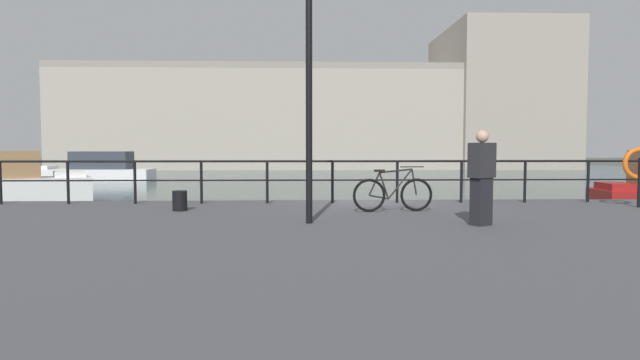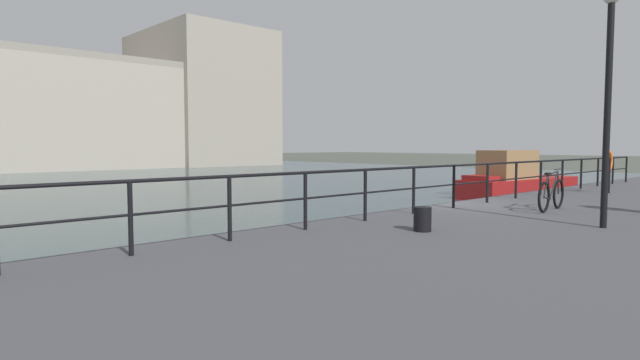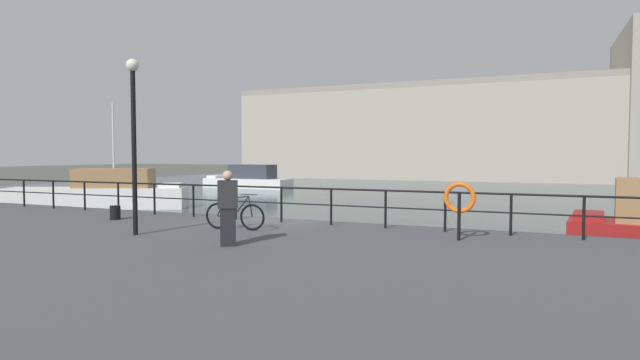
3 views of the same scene
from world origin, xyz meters
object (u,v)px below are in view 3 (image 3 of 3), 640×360
harbor_building (525,128)px  life_ring_stand (460,200)px  moored_red_daysailer (102,193)px  parked_bicycle (235,215)px  quay_lamp_post (134,122)px  standing_person (228,207)px  moored_green_narrowboat (249,179)px  mooring_bollard (115,213)px

harbor_building → life_ring_stand: size_ratio=41.90×
moored_red_daysailer → life_ring_stand: size_ratio=6.91×
harbor_building → parked_bicycle: size_ratio=33.12×
quay_lamp_post → standing_person: (3.06, -0.38, -2.00)m
quay_lamp_post → standing_person: 3.67m
quay_lamp_post → standing_person: size_ratio=2.63×
moored_red_daysailer → life_ring_stand: 22.76m
harbor_building → parked_bicycle: harbor_building is taller
parked_bicycle → standing_person: bearing=-66.0°
life_ring_stand → moored_green_narrowboat: bearing=129.5°
life_ring_stand → standing_person: bearing=-148.7°
moored_green_narrowboat → harbor_building: bearing=-129.0°
harbor_building → standing_person: 57.60m
moored_red_daysailer → standing_person: moored_red_daysailer is taller
harbor_building → standing_person: bearing=-94.8°
moored_green_narrowboat → life_ring_stand: (22.61, -27.39, 1.14)m
parked_bicycle → quay_lamp_post: bearing=-142.0°
mooring_bollard → moored_green_narrowboat: bearing=113.6°
moored_green_narrowboat → life_ring_stand: bearing=130.7°
life_ring_stand → standing_person: standing_person is taller
standing_person → moored_green_narrowboat: bearing=-1.8°
harbor_building → mooring_bollard: harbor_building is taller
parked_bicycle → standing_person: size_ratio=1.05×
quay_lamp_post → life_ring_stand: bearing=17.6°
life_ring_stand → quay_lamp_post: size_ratio=0.31×
life_ring_stand → moored_red_daysailer: bearing=156.9°
moored_green_narrowboat → parked_bicycle: (16.75, -28.08, 0.55)m
mooring_bollard → standing_person: (5.87, -2.47, 0.64)m
quay_lamp_post → harbor_building: bearing=82.1°
harbor_building → moored_green_narrowboat: harbor_building is taller
moored_red_daysailer → parked_bicycle: bearing=-59.3°
parked_bicycle → life_ring_stand: (5.86, 0.69, 0.59)m
moored_green_narrowboat → parked_bicycle: bearing=122.0°
mooring_bollard → quay_lamp_post: size_ratio=0.10×
moored_red_daysailer → standing_person: (16.27, -11.73, 0.96)m
moored_green_narrowboat → quay_lamp_post: size_ratio=1.85×
moored_red_daysailer → mooring_bollard: bearing=-68.4°
moored_red_daysailer → moored_green_narrowboat: (-1.69, 18.49, -0.07)m
moored_green_narrowboat → standing_person: 35.17m
moored_green_narrowboat → quay_lamp_post: 33.49m
moored_green_narrowboat → standing_person: standing_person is taller
moored_red_daysailer → standing_person: 20.08m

